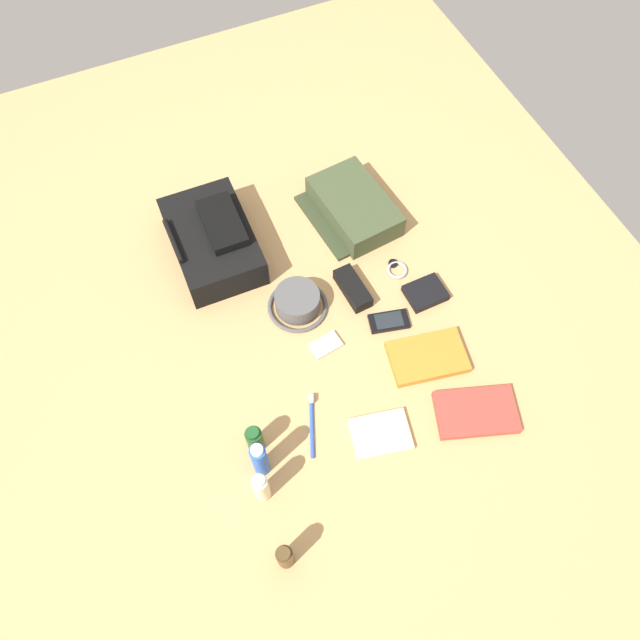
# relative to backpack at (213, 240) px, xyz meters

# --- Properties ---
(ground_plane) EXTENTS (2.64, 2.02, 0.02)m
(ground_plane) POSITION_rel_backpack_xyz_m (-0.37, -0.18, -0.07)
(ground_plane) COLOR tan
(ground_plane) RESTS_ON ground
(backpack) EXTENTS (0.35, 0.24, 0.13)m
(backpack) POSITION_rel_backpack_xyz_m (0.00, 0.00, 0.00)
(backpack) COLOR black
(backpack) RESTS_ON ground_plane
(toiletry_pouch) EXTENTS (0.31, 0.25, 0.08)m
(toiletry_pouch) POSITION_rel_backpack_xyz_m (-0.05, -0.44, -0.02)
(toiletry_pouch) COLOR #384228
(toiletry_pouch) RESTS_ON ground_plane
(bucket_hat) EXTENTS (0.17, 0.17, 0.07)m
(bucket_hat) POSITION_rel_backpack_xyz_m (-0.28, -0.15, -0.03)
(bucket_hat) COLOR #494949
(bucket_hat) RESTS_ON ground_plane
(cologne_bottle) EXTENTS (0.04, 0.04, 0.12)m
(cologne_bottle) POSITION_rel_backpack_xyz_m (-0.90, 0.14, -0.00)
(cologne_bottle) COLOR #473319
(cologne_bottle) RESTS_ON ground_plane
(lotion_bottle) EXTENTS (0.04, 0.04, 0.14)m
(lotion_bottle) POSITION_rel_backpack_xyz_m (-0.73, 0.14, 0.01)
(lotion_bottle) COLOR beige
(lotion_bottle) RESTS_ON ground_plane
(deodorant_spray) EXTENTS (0.04, 0.04, 0.17)m
(deodorant_spray) POSITION_rel_backpack_xyz_m (-0.67, 0.11, 0.02)
(deodorant_spray) COLOR blue
(deodorant_spray) RESTS_ON ground_plane
(shampoo_bottle) EXTENTS (0.04, 0.04, 0.11)m
(shampoo_bottle) POSITION_rel_backpack_xyz_m (-0.61, 0.11, -0.00)
(shampoo_bottle) COLOR #19471E
(shampoo_bottle) RESTS_ON ground_plane
(paperback_novel) EXTENTS (0.19, 0.24, 0.02)m
(paperback_novel) POSITION_rel_backpack_xyz_m (-0.77, -0.45, -0.05)
(paperback_novel) COLOR red
(paperback_novel) RESTS_ON ground_plane
(travel_guidebook) EXTENTS (0.17, 0.23, 0.02)m
(travel_guidebook) POSITION_rel_backpack_xyz_m (-0.58, -0.41, -0.05)
(travel_guidebook) COLOR orange
(travel_guidebook) RESTS_ON ground_plane
(cell_phone) EXTENTS (0.08, 0.12, 0.01)m
(cell_phone) POSITION_rel_backpack_xyz_m (-0.43, -0.37, -0.05)
(cell_phone) COLOR black
(cell_phone) RESTS_ON ground_plane
(media_player) EXTENTS (0.06, 0.09, 0.01)m
(media_player) POSITION_rel_backpack_xyz_m (-0.43, -0.17, -0.05)
(media_player) COLOR #B7B7BC
(media_player) RESTS_ON ground_plane
(wristwatch) EXTENTS (0.07, 0.06, 0.01)m
(wristwatch) POSITION_rel_backpack_xyz_m (-0.28, -0.47, -0.05)
(wristwatch) COLOR #99999E
(wristwatch) RESTS_ON ground_plane
(toothbrush) EXTENTS (0.16, 0.07, 0.02)m
(toothbrush) POSITION_rel_backpack_xyz_m (-0.61, -0.05, -0.05)
(toothbrush) COLOR blue
(toothbrush) RESTS_ON ground_plane
(wallet) EXTENTS (0.09, 0.11, 0.02)m
(wallet) POSITION_rel_backpack_xyz_m (-0.39, -0.50, -0.04)
(wallet) COLOR black
(wallet) RESTS_ON ground_plane
(notepad) EXTENTS (0.14, 0.17, 0.02)m
(notepad) POSITION_rel_backpack_xyz_m (-0.72, -0.19, -0.05)
(notepad) COLOR beige
(notepad) RESTS_ON ground_plane
(sunglasses_case) EXTENTS (0.14, 0.06, 0.04)m
(sunglasses_case) POSITION_rel_backpack_xyz_m (-0.30, -0.32, -0.04)
(sunglasses_case) COLOR black
(sunglasses_case) RESTS_ON ground_plane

